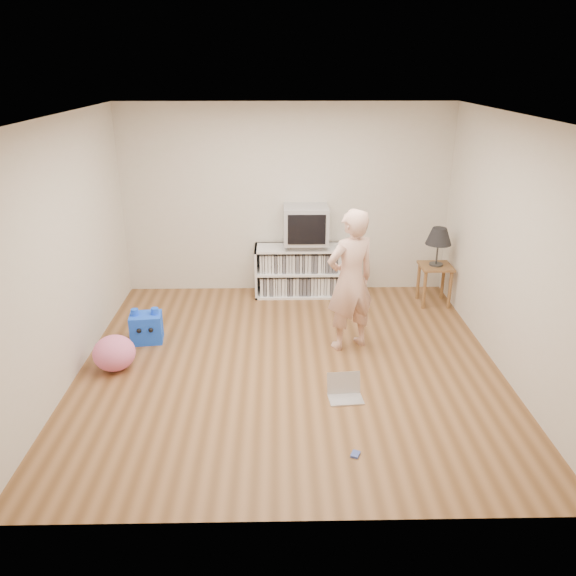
% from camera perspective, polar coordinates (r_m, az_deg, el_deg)
% --- Properties ---
extents(ground, '(4.50, 4.50, 0.00)m').
position_cam_1_polar(ground, '(6.17, 0.15, -7.79)').
color(ground, brown).
rests_on(ground, ground).
extents(walls, '(4.52, 4.52, 2.60)m').
position_cam_1_polar(walls, '(5.64, 0.16, 3.76)').
color(walls, beige).
rests_on(walls, ground).
extents(ceiling, '(4.50, 4.50, 0.01)m').
position_cam_1_polar(ceiling, '(5.38, 0.18, 17.04)').
color(ceiling, white).
rests_on(ceiling, walls).
extents(media_unit, '(1.40, 0.45, 0.70)m').
position_cam_1_polar(media_unit, '(7.88, 1.75, 1.82)').
color(media_unit, white).
rests_on(media_unit, ground).
extents(dvd_deck, '(0.45, 0.35, 0.07)m').
position_cam_1_polar(dvd_deck, '(7.74, 1.79, 4.45)').
color(dvd_deck, gray).
rests_on(dvd_deck, media_unit).
extents(crt_tv, '(0.60, 0.53, 0.50)m').
position_cam_1_polar(crt_tv, '(7.66, 1.82, 6.48)').
color(crt_tv, '#A1A1A6').
rests_on(crt_tv, dvd_deck).
extents(side_table, '(0.42, 0.42, 0.55)m').
position_cam_1_polar(side_table, '(7.78, 14.70, 1.33)').
color(side_table, brown).
rests_on(side_table, ground).
extents(table_lamp, '(0.34, 0.34, 0.52)m').
position_cam_1_polar(table_lamp, '(7.62, 15.07, 5.02)').
color(table_lamp, '#333333').
rests_on(table_lamp, side_table).
extents(person, '(0.70, 0.60, 1.63)m').
position_cam_1_polar(person, '(6.25, 6.37, 0.76)').
color(person, beige).
rests_on(person, ground).
extents(laptop, '(0.35, 0.29, 0.23)m').
position_cam_1_polar(laptop, '(5.63, 5.77, -10.37)').
color(laptop, silver).
rests_on(laptop, ground).
extents(playing_cards, '(0.10, 0.11, 0.02)m').
position_cam_1_polar(playing_cards, '(4.93, 6.86, -16.43)').
color(playing_cards, '#4155AE').
rests_on(playing_cards, ground).
extents(plush_blue, '(0.39, 0.34, 0.42)m').
position_cam_1_polar(plush_blue, '(6.79, -14.19, -3.90)').
color(plush_blue, '#104AFF').
rests_on(plush_blue, ground).
extents(plush_pink, '(0.46, 0.46, 0.38)m').
position_cam_1_polar(plush_pink, '(6.28, -17.24, -6.33)').
color(plush_pink, '#D86495').
rests_on(plush_pink, ground).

